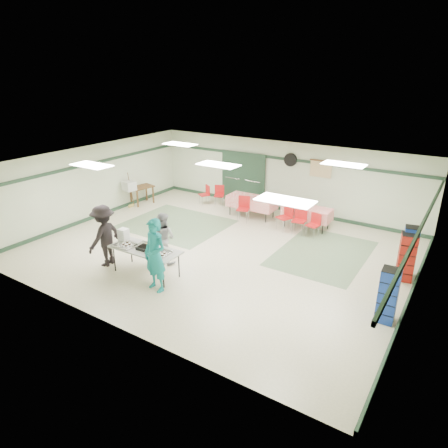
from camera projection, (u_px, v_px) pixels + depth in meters
The scene contains 42 objects.
floor at pixel (219, 250), 12.37m from camera, with size 11.00×11.00×0.00m, color beige.
ceiling at pixel (218, 164), 11.38m from camera, with size 11.00×11.00×0.00m, color silver.
wall_back at pixel (283, 177), 15.40m from camera, with size 11.00×11.00×0.00m, color beige.
wall_front at pixel (100, 268), 8.35m from camera, with size 11.00×11.00×0.00m, color beige.
wall_left at pixel (94, 182), 14.65m from camera, with size 9.00×9.00×0.00m, color beige.
wall_right at pixel (419, 251), 9.10m from camera, with size 9.00×9.00×0.00m, color beige.
trim_back at pixel (283, 159), 15.12m from camera, with size 11.00×0.06×0.10m, color #203B29.
baseboard_back at pixel (281, 208), 15.84m from camera, with size 11.00×0.06×0.12m, color #203B29.
trim_left at pixel (92, 163), 14.38m from camera, with size 9.00×0.06×0.10m, color #203B29.
baseboard_left at pixel (98, 215), 15.10m from camera, with size 9.00×0.06×0.12m, color #203B29.
trim_right at pixel (423, 223), 8.86m from camera, with size 9.00×0.06×0.10m, color #203B29.
baseboard_right at pixel (408, 300), 9.59m from camera, with size 9.00×0.06×0.12m, color #203B29.
green_patch_a at pixel (176, 224), 14.41m from camera, with size 3.50×3.00×0.01m, color #67815E.
green_patch_b at pixel (323, 253), 12.13m from camera, with size 2.50×3.50×0.01m, color #67815E.
double_door_left at pixel (233, 177), 16.57m from camera, with size 0.90×0.06×2.10m, color gray.
double_door_right at pixel (253, 180), 16.09m from camera, with size 0.90×0.06×2.10m, color gray.
door_frame at pixel (243, 178), 16.32m from camera, with size 2.00×0.03×2.15m, color #203B29.
wall_fan at pixel (290, 160), 14.94m from camera, with size 0.50×0.50×0.10m, color black.
scroll_banner at pixel (321, 169), 14.41m from camera, with size 0.80×0.02×0.60m, color #DBBF88.
serving_table at pixel (145, 250), 10.66m from camera, with size 2.01×0.85×0.76m.
sheet_tray_right at pixel (159, 253), 10.38m from camera, with size 0.60×0.46×0.02m, color silver.
sheet_tray_mid at pixel (145, 246), 10.76m from camera, with size 0.57×0.43×0.02m, color silver.
sheet_tray_left at pixel (125, 245), 10.81m from camera, with size 0.58×0.44×0.02m, color silver.
baking_pan at pixel (146, 248), 10.56m from camera, with size 0.50×0.31×0.08m, color black.
foam_box_stack at pixel (124, 235), 11.09m from camera, with size 0.25×0.23×0.35m, color white.
volunteer_teal at pixel (155, 255), 9.83m from camera, with size 0.69×0.45×1.90m, color teal.
volunteer_grey at pixel (163, 238), 11.32m from camera, with size 0.74×0.57×1.52m, color #929298.
volunteer_dark at pixel (104, 236), 11.14m from camera, with size 1.15×0.66×1.78m, color black.
dining_table_a at pixel (307, 213), 13.87m from camera, with size 1.67×0.75×0.77m.
dining_table_b at pixel (252, 202), 14.98m from camera, with size 1.84×0.83×0.77m.
chair_a at pixel (300, 217), 13.45m from camera, with size 0.46×0.46×0.91m.
chair_b at pixel (286, 215), 13.69m from camera, with size 0.57×0.57×0.92m.
chair_c at pixel (314, 223), 13.20m from camera, with size 0.44×0.44×0.80m.
chair_d at pixel (244, 206), 14.55m from camera, with size 0.54×0.54×0.92m.
chair_loose_a at pixel (219, 193), 16.27m from camera, with size 0.52×0.52×0.82m.
chair_loose_b at pixel (206, 193), 16.38m from camera, with size 0.51×0.51×0.79m.
crate_stack_blue_a at pixel (409, 252), 10.59m from camera, with size 0.36×0.36×1.41m, color #1A3A9C.
crate_stack_red at pixel (407, 257), 10.40m from camera, with size 0.40×0.40×1.31m, color maroon.
crate_stack_blue_b at pixel (388, 296), 8.68m from camera, with size 0.39×0.39×1.27m, color #1A3A9C.
printer_table at pixel (142, 189), 16.34m from camera, with size 0.78×1.04×0.74m.
office_printer at pixel (129, 186), 15.71m from camera, with size 0.47×0.41×0.37m, color #BBBBB6.
broom at pixel (131, 189), 15.93m from camera, with size 0.03×0.03×1.43m, color brown.
Camera 1 is at (6.21, -9.35, 5.25)m, focal length 32.00 mm.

